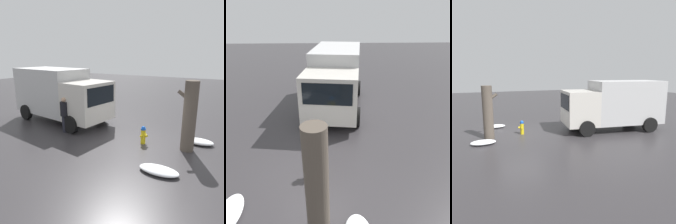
{
  "view_description": "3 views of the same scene",
  "coord_description": "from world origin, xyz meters",
  "views": [
    {
      "loc": [
        -3.34,
        8.53,
        3.84
      ],
      "look_at": [
        2.27,
        -1.18,
        0.88
      ],
      "focal_mm": 35.0,
      "sensor_mm": 36.0,
      "label": 1
    },
    {
      "loc": [
        -5.47,
        -0.59,
        4.89
      ],
      "look_at": [
        2.26,
        -0.89,
        1.22
      ],
      "focal_mm": 35.0,
      "sensor_mm": 36.0,
      "label": 2
    },
    {
      "loc": [
        -2.16,
        -12.41,
        3.56
      ],
      "look_at": [
        2.44,
        -0.5,
        1.24
      ],
      "focal_mm": 35.0,
      "sensor_mm": 36.0,
      "label": 3
    }
  ],
  "objects": [
    {
      "name": "tree_trunk",
      "position": [
        -1.83,
        -0.27,
        1.45
      ],
      "size": [
        0.82,
        0.54,
        2.88
      ],
      "color": "brown",
      "rests_on": "ground_plane"
    },
    {
      "name": "fire_hydrant",
      "position": [
        -0.0,
        0.0,
        0.42
      ],
      "size": [
        0.32,
        0.42,
        0.81
      ],
      "rotation": [
        0.0,
        0.0,
        2.94
      ],
      "color": "yellow",
      "rests_on": "ground_plane"
    },
    {
      "name": "pedestrian",
      "position": [
        4.05,
        0.56,
        0.98
      ],
      "size": [
        0.39,
        0.39,
        1.79
      ],
      "rotation": [
        0.0,
        0.0,
        4.58
      ],
      "color": "#23232D",
      "rests_on": "ground_plane"
    },
    {
      "name": "ground_plane",
      "position": [
        0.0,
        0.0,
        0.0
      ],
      "size": [
        60.0,
        60.0,
        0.0
      ],
      "primitive_type": "plane",
      "color": "#333033"
    },
    {
      "name": "delivery_truck",
      "position": [
        5.63,
        -0.9,
        1.65
      ],
      "size": [
        6.31,
        3.28,
        3.05
      ],
      "rotation": [
        0.0,
        0.0,
        1.44
      ],
      "color": "beige",
      "rests_on": "ground_plane"
    },
    {
      "name": "snow_pile_by_hydrant",
      "position": [
        -2.17,
        -1.2,
        0.11
      ],
      "size": [
        1.22,
        0.68,
        0.22
      ],
      "color": "white",
      "rests_on": "ground_plane"
    },
    {
      "name": "snow_pile_curbside",
      "position": [
        -1.42,
        2.09,
        0.1
      ],
      "size": [
        1.35,
        0.67,
        0.21
      ],
      "color": "white",
      "rests_on": "ground_plane"
    }
  ]
}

